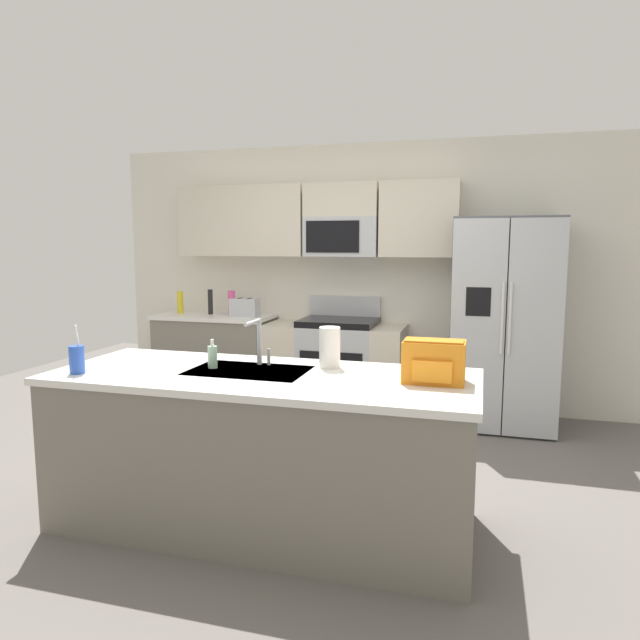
{
  "coord_description": "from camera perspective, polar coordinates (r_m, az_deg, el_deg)",
  "views": [
    {
      "loc": [
        1.18,
        -3.54,
        1.63
      ],
      "look_at": [
        -0.0,
        0.6,
        1.05
      ],
      "focal_mm": 32.17,
      "sensor_mm": 36.0,
      "label": 1
    }
  ],
  "objects": [
    {
      "name": "ground_plane",
      "position": [
        4.07,
        -2.4,
        -15.94
      ],
      "size": [
        9.0,
        9.0,
        0.0
      ],
      "primitive_type": "plane",
      "color": "#66605B",
      "rests_on": "ground"
    },
    {
      "name": "kitchen_wall_unit",
      "position": [
        5.78,
        2.72,
        6.1
      ],
      "size": [
        5.2,
        0.43,
        2.6
      ],
      "color": "silver",
      "rests_on": "ground"
    },
    {
      "name": "back_counter",
      "position": [
        6.08,
        -10.31,
        -3.65
      ],
      "size": [
        1.18,
        0.63,
        0.9
      ],
      "color": "slate",
      "rests_on": "ground"
    },
    {
      "name": "range_oven",
      "position": [
        5.64,
        1.48,
        -4.48
      ],
      "size": [
        1.36,
        0.61,
        1.1
      ],
      "color": "#B7BABF",
      "rests_on": "ground"
    },
    {
      "name": "refrigerator",
      "position": [
        5.32,
        17.85,
        -0.32
      ],
      "size": [
        0.9,
        0.76,
        1.85
      ],
      "color": "#4C4F54",
      "rests_on": "ground"
    },
    {
      "name": "island_counter",
      "position": [
        3.39,
        -5.75,
        -12.68
      ],
      "size": [
        2.4,
        0.94,
        0.9
      ],
      "color": "slate",
      "rests_on": "ground"
    },
    {
      "name": "toaster",
      "position": [
        5.8,
        -7.5,
        1.27
      ],
      "size": [
        0.28,
        0.16,
        0.18
      ],
      "color": "#B7BABF",
      "rests_on": "back_counter"
    },
    {
      "name": "pepper_mill",
      "position": [
        6.01,
        -10.85,
        1.78
      ],
      "size": [
        0.05,
        0.05,
        0.26
      ],
      "primitive_type": "cylinder",
      "color": "black",
      "rests_on": "back_counter"
    },
    {
      "name": "bottle_yellow",
      "position": [
        6.18,
        -13.74,
        1.73
      ],
      "size": [
        0.07,
        0.07,
        0.23
      ],
      "primitive_type": "cylinder",
      "color": "yellow",
      "rests_on": "back_counter"
    },
    {
      "name": "bottle_pink",
      "position": [
        5.91,
        -8.78,
        1.7
      ],
      "size": [
        0.07,
        0.07,
        0.25
      ],
      "primitive_type": "cylinder",
      "color": "#EA4C93",
      "rests_on": "back_counter"
    },
    {
      "name": "sink_faucet",
      "position": [
        3.44,
        -6.15,
        -1.77
      ],
      "size": [
        0.08,
        0.21,
        0.28
      ],
      "color": "#B7BABF",
      "rests_on": "island_counter"
    },
    {
      "name": "drink_cup_blue",
      "position": [
        3.5,
        -23.03,
        -3.62
      ],
      "size": [
        0.08,
        0.08,
        0.28
      ],
      "color": "blue",
      "rests_on": "island_counter"
    },
    {
      "name": "soap_dispenser",
      "position": [
        3.42,
        -10.64,
        -3.59
      ],
      "size": [
        0.06,
        0.06,
        0.17
      ],
      "color": "#A5D8B2",
      "rests_on": "island_counter"
    },
    {
      "name": "paper_towel_roll",
      "position": [
        3.37,
        0.97,
        -2.73
      ],
      "size": [
        0.12,
        0.12,
        0.24
      ],
      "primitive_type": "cylinder",
      "color": "white",
      "rests_on": "island_counter"
    },
    {
      "name": "backpack",
      "position": [
        3.07,
        11.26,
        -3.98
      ],
      "size": [
        0.32,
        0.22,
        0.23
      ],
      "color": "orange",
      "rests_on": "island_counter"
    }
  ]
}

